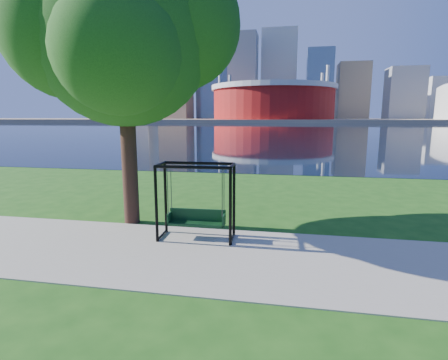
# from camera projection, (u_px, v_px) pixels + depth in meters

# --- Properties ---
(ground) EXTENTS (900.00, 900.00, 0.00)m
(ground) POSITION_uv_depth(u_px,v_px,m) (213.00, 248.00, 8.95)
(ground) COLOR #1E5114
(ground) RESTS_ON ground
(path) EXTENTS (120.00, 4.00, 0.03)m
(path) POSITION_uv_depth(u_px,v_px,m) (208.00, 255.00, 8.47)
(path) COLOR #9E937F
(path) RESTS_ON ground
(river) EXTENTS (900.00, 180.00, 0.02)m
(river) POSITION_uv_depth(u_px,v_px,m) (284.00, 128.00, 107.61)
(river) COLOR black
(river) RESTS_ON ground
(far_bank) EXTENTS (900.00, 228.00, 2.00)m
(far_bank) POSITION_uv_depth(u_px,v_px,m) (288.00, 120.00, 304.76)
(far_bank) COLOR #937F60
(far_bank) RESTS_ON ground
(stadium) EXTENTS (83.00, 83.00, 32.00)m
(stadium) POSITION_uv_depth(u_px,v_px,m) (273.00, 101.00, 235.56)
(stadium) COLOR maroon
(stadium) RESTS_ON far_bank
(skyline) EXTENTS (392.00, 66.00, 96.50)m
(skyline) POSITION_uv_depth(u_px,v_px,m) (285.00, 80.00, 312.31)
(skyline) COLOR gray
(skyline) RESTS_ON far_bank
(swing) EXTENTS (2.09, 0.98, 2.10)m
(swing) POSITION_uv_depth(u_px,v_px,m) (196.00, 203.00, 9.48)
(swing) COLOR black
(swing) RESTS_ON ground
(park_tree) EXTENTS (6.69, 6.05, 8.31)m
(park_tree) POSITION_uv_depth(u_px,v_px,m) (122.00, 32.00, 10.21)
(park_tree) COLOR black
(park_tree) RESTS_ON ground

